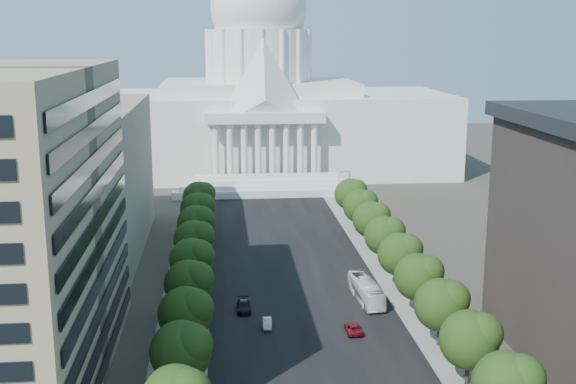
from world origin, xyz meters
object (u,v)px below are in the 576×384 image
object	(u,v)px
car_dark_b	(244,306)
city_bus	(366,291)
car_red	(353,328)
car_silver	(267,323)

from	to	relation	value
car_dark_b	city_bus	distance (m)	20.72
car_red	car_dark_b	world-z (taller)	car_dark_b
car_red	city_bus	world-z (taller)	city_bus
car_silver	city_bus	bearing A→B (deg)	31.38
city_bus	car_red	bearing A→B (deg)	-114.08
car_silver	car_dark_b	size ratio (longest dim) A/B	0.73
car_dark_b	city_bus	size ratio (longest dim) A/B	0.42
city_bus	car_dark_b	bearing A→B (deg)	-177.48
car_red	car_dark_b	distance (m)	19.00
car_silver	car_red	xyz separation A→B (m)	(12.70, -3.16, 0.01)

